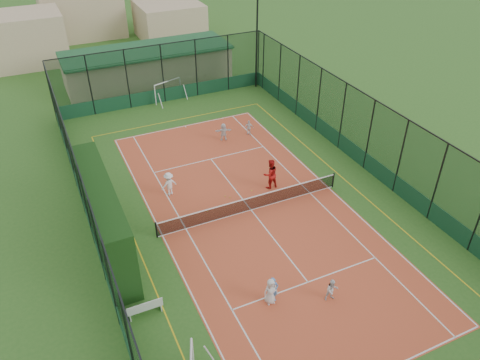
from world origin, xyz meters
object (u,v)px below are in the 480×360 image
at_px(child_far_left, 169,184).
at_px(child_near_mid, 273,290).
at_px(child_far_right, 249,128).
at_px(white_bench, 145,307).
at_px(child_near_left, 271,291).
at_px(floodlight_ne, 257,42).
at_px(coach, 270,174).
at_px(child_far_back, 224,132).
at_px(clubhouse, 148,65).
at_px(child_near_right, 332,290).
at_px(futsal_goal_far, 168,91).

bearing_deg(child_far_left, child_near_mid, 88.93).
bearing_deg(child_far_right, child_near_mid, 97.65).
height_order(white_bench, child_near_left, child_near_left).
xyz_separation_m(child_near_left, child_far_left, (-1.61, 10.30, 0.07)).
relative_size(floodlight_ne, child_far_right, 7.10).
distance_m(floodlight_ne, coach, 16.58).
xyz_separation_m(white_bench, child_near_left, (5.51, -1.79, 0.27)).
distance_m(child_far_left, child_far_back, 7.64).
height_order(child_near_mid, child_far_right, child_near_mid).
height_order(white_bench, child_near_mid, child_near_mid).
distance_m(clubhouse, white_bench, 28.05).
xyz_separation_m(white_bench, child_near_right, (8.21, -2.84, 0.16)).
bearing_deg(child_far_left, child_far_back, -150.10).
xyz_separation_m(white_bench, child_far_left, (3.91, 8.50, 0.33)).
distance_m(floodlight_ne, child_near_mid, 25.85).
bearing_deg(child_far_right, white_bench, 78.37).
relative_size(floodlight_ne, clubhouse, 0.54).
height_order(child_far_left, coach, coach).
distance_m(child_near_mid, child_far_back, 15.75).
distance_m(child_near_left, child_far_left, 10.42).
height_order(futsal_goal_far, child_near_right, futsal_goal_far).
bearing_deg(futsal_goal_far, child_far_left, -126.09).
bearing_deg(child_near_mid, clubhouse, 93.31).
distance_m(clubhouse, coach, 20.47).
xyz_separation_m(clubhouse, child_near_left, (-2.29, -28.72, -0.85)).
distance_m(futsal_goal_far, child_far_right, 9.25).
xyz_separation_m(white_bench, futsal_goal_far, (8.13, 21.94, 0.42)).
height_order(child_near_mid, coach, coach).
height_order(child_near_mid, child_far_back, child_near_mid).
distance_m(clubhouse, child_far_back, 13.60).
bearing_deg(child_far_back, white_bench, 68.22).
height_order(clubhouse, child_far_back, clubhouse).
bearing_deg(futsal_goal_far, floodlight_ne, -21.56).
distance_m(clubhouse, futsal_goal_far, 5.04).
bearing_deg(futsal_goal_far, child_near_right, -108.46).
bearing_deg(white_bench, futsal_goal_far, 70.43).
relative_size(clubhouse, child_near_right, 12.43).
bearing_deg(child_near_left, child_near_right, -19.23).
xyz_separation_m(child_near_right, child_far_left, (-4.30, 11.35, 0.17)).
relative_size(child_near_left, child_far_back, 1.07).
height_order(child_far_right, child_far_back, child_far_back).
xyz_separation_m(child_far_back, coach, (0.23, -6.91, 0.33)).
distance_m(floodlight_ne, child_far_left, 18.35).
height_order(clubhouse, child_far_left, clubhouse).
relative_size(child_near_left, child_far_left, 0.91).
distance_m(futsal_goal_far, coach, 15.47).
bearing_deg(floodlight_ne, child_far_right, -119.78).
bearing_deg(white_bench, child_near_right, -18.35).
bearing_deg(child_far_left, futsal_goal_far, -118.25).
distance_m(futsal_goal_far, child_near_right, 24.79).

